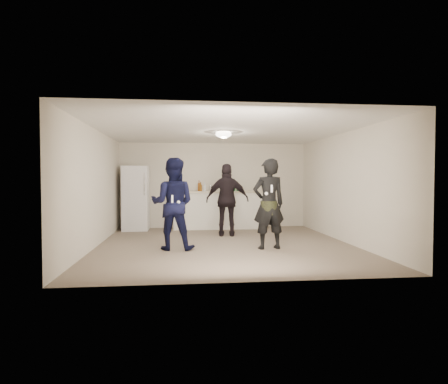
{
  "coord_description": "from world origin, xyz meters",
  "views": [
    {
      "loc": [
        -0.9,
        -8.11,
        1.44
      ],
      "look_at": [
        0.0,
        0.2,
        1.15
      ],
      "focal_mm": 30.0,
      "sensor_mm": 36.0,
      "label": 1
    }
  ],
  "objects": [
    {
      "name": "wall_front",
      "position": [
        0.0,
        -3.0,
        1.25
      ],
      "size": [
        6.0,
        0.0,
        6.0
      ],
      "primitive_type": "plane",
      "rotation": [
        -1.57,
        0.0,
        0.0
      ],
      "color": "beige",
      "rests_on": "floor"
    },
    {
      "name": "bottle_cluster",
      "position": [
        -0.0,
        2.64,
        1.2
      ],
      "size": [
        1.18,
        0.23,
        0.28
      ],
      "color": "#154C22",
      "rests_on": "counter_top"
    },
    {
      "name": "shaker",
      "position": [
        -0.11,
        2.8,
        1.18
      ],
      "size": [
        0.08,
        0.08,
        0.17
      ],
      "primitive_type": "cylinder",
      "color": "#B6B6BA",
      "rests_on": "counter_top"
    },
    {
      "name": "counter",
      "position": [
        0.12,
        2.67,
        0.53
      ],
      "size": [
        2.6,
        0.56,
        1.05
      ],
      "primitive_type": "cube",
      "color": "white",
      "rests_on": "floor"
    },
    {
      "name": "spectator",
      "position": [
        0.2,
        1.24,
        0.91
      ],
      "size": [
        1.12,
        0.58,
        1.83
      ],
      "primitive_type": "imported",
      "rotation": [
        0.0,
        0.0,
        3.01
      ],
      "color": "black",
      "rests_on": "floor"
    },
    {
      "name": "woman",
      "position": [
        0.84,
        -0.58,
        0.93
      ],
      "size": [
        0.74,
        0.54,
        1.86
      ],
      "primitive_type": "imported",
      "rotation": [
        0.0,
        0.0,
        3.29
      ],
      "color": "black",
      "rests_on": "floor"
    },
    {
      "name": "camo_shorts",
      "position": [
        0.84,
        -0.58,
        0.85
      ],
      "size": [
        0.34,
        0.34,
        0.28
      ],
      "primitive_type": "cylinder",
      "color": "#2E3618",
      "rests_on": "woman"
    },
    {
      "name": "nunchuk_man",
      "position": [
        -1.0,
        -0.68,
        0.98
      ],
      "size": [
        0.07,
        0.07,
        0.07
      ],
      "primitive_type": "sphere",
      "color": "white",
      "rests_on": "man"
    },
    {
      "name": "ceiling_dome",
      "position": [
        0.0,
        0.3,
        2.45
      ],
      "size": [
        0.36,
        0.36,
        0.16
      ],
      "primitive_type": "ellipsoid",
      "color": "white",
      "rests_on": "ceiling"
    },
    {
      "name": "wall_left",
      "position": [
        -2.75,
        0.0,
        1.25
      ],
      "size": [
        0.0,
        6.0,
        6.0
      ],
      "primitive_type": "plane",
      "rotation": [
        1.57,
        0.0,
        1.57
      ],
      "color": "beige",
      "rests_on": "floor"
    },
    {
      "name": "nunchuk_woman",
      "position": [
        0.74,
        -0.8,
        1.15
      ],
      "size": [
        0.07,
        0.07,
        0.07
      ],
      "primitive_type": "sphere",
      "color": "white",
      "rests_on": "woman"
    },
    {
      "name": "floor",
      "position": [
        0.0,
        0.0,
        0.0
      ],
      "size": [
        6.0,
        6.0,
        0.0
      ],
      "primitive_type": "plane",
      "color": "#6B5B4C",
      "rests_on": "ground"
    },
    {
      "name": "fridge_handle",
      "position": [
        -1.96,
        2.23,
        1.3
      ],
      "size": [
        0.02,
        0.02,
        0.6
      ],
      "primitive_type": "cylinder",
      "color": "silver",
      "rests_on": "fridge"
    },
    {
      "name": "counter_top",
      "position": [
        0.12,
        2.67,
        1.07
      ],
      "size": [
        2.68,
        0.64,
        0.04
      ],
      "primitive_type": "cube",
      "color": "beige",
      "rests_on": "counter"
    },
    {
      "name": "ceiling",
      "position": [
        0.0,
        0.0,
        2.5
      ],
      "size": [
        6.0,
        6.0,
        0.0
      ],
      "primitive_type": "plane",
      "rotation": [
        3.14,
        0.0,
        0.0
      ],
      "color": "silver",
      "rests_on": "wall_back"
    },
    {
      "name": "wall_back",
      "position": [
        0.0,
        3.0,
        1.25
      ],
      "size": [
        6.0,
        0.0,
        6.0
      ],
      "primitive_type": "plane",
      "rotation": [
        1.57,
        0.0,
        0.0
      ],
      "color": "beige",
      "rests_on": "floor"
    },
    {
      "name": "fridge",
      "position": [
        -2.24,
        2.6,
        0.9
      ],
      "size": [
        0.7,
        0.7,
        1.8
      ],
      "primitive_type": "cube",
      "color": "white",
      "rests_on": "floor"
    },
    {
      "name": "remote_woman",
      "position": [
        0.84,
        -0.83,
        1.25
      ],
      "size": [
        0.04,
        0.04,
        0.15
      ],
      "primitive_type": "cube",
      "color": "white",
      "rests_on": "woman"
    },
    {
      "name": "wall_right",
      "position": [
        2.75,
        0.0,
        1.25
      ],
      "size": [
        0.0,
        6.0,
        6.0
      ],
      "primitive_type": "plane",
      "rotation": [
        1.57,
        0.0,
        -1.57
      ],
      "color": "beige",
      "rests_on": "floor"
    },
    {
      "name": "remote_man",
      "position": [
        -1.12,
        -0.71,
        1.05
      ],
      "size": [
        0.04,
        0.04,
        0.15
      ],
      "primitive_type": "cube",
      "color": "white",
      "rests_on": "man"
    },
    {
      "name": "man",
      "position": [
        -1.12,
        -0.43,
        0.94
      ],
      "size": [
        1.01,
        0.84,
        1.87
      ],
      "primitive_type": "imported",
      "rotation": [
        0.0,
        0.0,
        2.99
      ],
      "color": "#0E103A",
      "rests_on": "floor"
    }
  ]
}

